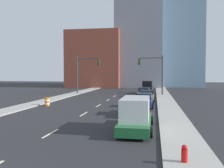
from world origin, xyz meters
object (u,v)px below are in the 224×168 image
(sedan_silver, at_px, (136,108))
(sedan_tan, at_px, (146,96))
(traffic_signal_right, at_px, (156,70))
(traffic_barrel, at_px, (47,102))
(traffic_signal_left, at_px, (83,70))
(sedan_blue, at_px, (144,101))
(fire_hydrant, at_px, (184,155))
(box_truck_green, at_px, (136,115))
(sedan_brown, at_px, (144,93))
(pickup_truck_black, at_px, (147,89))

(sedan_silver, xyz_separation_m, sedan_tan, (0.64, 11.32, 0.04))
(traffic_signal_right, relative_size, traffic_barrel, 7.07)
(traffic_signal_left, height_order, sedan_blue, traffic_signal_left)
(fire_hydrant, distance_m, box_truck_green, 6.34)
(traffic_signal_right, bearing_deg, fire_hydrant, -88.21)
(traffic_signal_left, height_order, traffic_barrel, traffic_signal_left)
(traffic_signal_left, height_order, sedan_brown, traffic_signal_left)
(sedan_blue, distance_m, sedan_tan, 6.05)
(traffic_barrel, xyz_separation_m, sedan_tan, (11.06, 7.06, 0.19))
(fire_hydrant, xyz_separation_m, sedan_brown, (-2.80, 28.50, 0.28))
(traffic_signal_left, bearing_deg, traffic_barrel, -88.60)
(pickup_truck_black, bearing_deg, sedan_blue, -86.74)
(traffic_signal_right, xyz_separation_m, sedan_brown, (-1.79, -3.99, -3.63))
(box_truck_green, distance_m, pickup_truck_black, 29.62)
(fire_hydrant, bearing_deg, traffic_signal_right, 91.79)
(traffic_signal_right, distance_m, sedan_tan, 9.89)
(traffic_signal_left, xyz_separation_m, traffic_signal_right, (12.71, 0.00, 0.00))
(sedan_tan, bearing_deg, sedan_brown, 93.77)
(fire_hydrant, distance_m, sedan_silver, 12.41)
(traffic_signal_right, distance_m, pickup_truck_black, 4.75)
(fire_hydrant, bearing_deg, sedan_silver, 103.50)
(box_truck_green, height_order, sedan_blue, box_truck_green)
(traffic_signal_right, distance_m, sedan_silver, 20.84)
(sedan_brown, distance_m, pickup_truck_black, 6.95)
(box_truck_green, distance_m, sedan_tan, 17.57)
(sedan_blue, relative_size, pickup_truck_black, 0.84)
(box_truck_green, bearing_deg, sedan_tan, 89.42)
(box_truck_green, distance_m, sedan_silver, 6.28)
(sedan_silver, bearing_deg, pickup_truck_black, 86.97)
(sedan_tan, height_order, pickup_truck_black, pickup_truck_black)
(fire_hydrant, xyz_separation_m, pickup_truck_black, (-2.54, 35.44, 0.50))
(traffic_barrel, distance_m, box_truck_green, 15.14)
(traffic_barrel, bearing_deg, fire_hydrant, -50.78)
(fire_hydrant, xyz_separation_m, sedan_blue, (-2.32, 17.34, 0.28))
(traffic_signal_left, relative_size, sedan_tan, 1.54)
(traffic_barrel, xyz_separation_m, fire_hydrant, (13.32, -16.32, -0.06))
(sedan_brown, bearing_deg, sedan_silver, -87.65)
(fire_hydrant, relative_size, sedan_tan, 0.19)
(traffic_signal_right, relative_size, sedan_blue, 1.44)
(traffic_signal_right, bearing_deg, traffic_signal_left, 180.00)
(fire_hydrant, relative_size, pickup_truck_black, 0.15)
(traffic_signal_left, relative_size, box_truck_green, 1.12)
(sedan_brown, bearing_deg, fire_hydrant, -81.70)
(sedan_tan, bearing_deg, sedan_silver, -95.52)
(sedan_silver, distance_m, sedan_tan, 11.33)
(box_truck_green, relative_size, sedan_silver, 1.26)
(traffic_signal_left, distance_m, fire_hydrant, 35.48)
(sedan_silver, relative_size, pickup_truck_black, 0.86)
(sedan_silver, bearing_deg, traffic_signal_left, 115.76)
(traffic_signal_left, distance_m, sedan_blue, 19.30)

